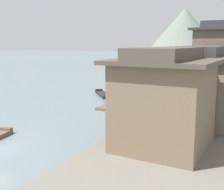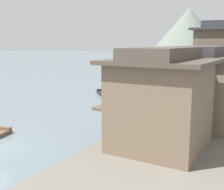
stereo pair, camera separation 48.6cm
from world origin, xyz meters
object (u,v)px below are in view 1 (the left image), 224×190
boat_moored_far (196,84)px  boat_midriver_upstream (177,72)px  boat_moored_third (127,83)px  house_waterfront_narrow (216,61)px  boat_moored_second (103,94)px  boat_midriver_drifting (130,116)px  house_waterfront_tall (205,78)px  house_waterfront_second (197,86)px  house_waterfront_nearest (164,99)px  boat_moored_nearest (205,78)px

boat_moored_far → boat_midriver_upstream: bearing=115.2°
boat_moored_third → house_waterfront_narrow: size_ratio=0.60×
boat_moored_third → house_waterfront_narrow: 19.14m
boat_moored_second → house_waterfront_narrow: 15.06m
boat_midriver_upstream → boat_moored_second: bearing=-89.8°
boat_midriver_drifting → boat_moored_far: bearing=89.4°
house_waterfront_tall → boat_midriver_upstream: bearing=110.2°
boat_moored_third → house_waterfront_second: bearing=-52.3°
boat_moored_third → boat_midriver_upstream: bearing=84.9°
boat_moored_second → house_waterfront_narrow: house_waterfront_narrow is taller
house_waterfront_tall → house_waterfront_narrow: size_ratio=0.70×
boat_midriver_drifting → house_waterfront_tall: 8.30m
house_waterfront_second → house_waterfront_narrow: 13.02m
boat_moored_third → house_waterfront_nearest: house_waterfront_nearest is taller
boat_moored_nearest → house_waterfront_second: (6.68, -36.45, 3.53)m
boat_moored_far → boat_midriver_upstream: (-8.92, 18.96, -0.04)m
boat_midriver_drifting → boat_moored_third: bearing=116.9°
boat_moored_second → house_waterfront_second: (14.89, -10.22, 3.50)m
boat_moored_far → house_waterfront_tall: 21.22m
boat_moored_nearest → boat_moored_far: boat_moored_far is taller
boat_moored_nearest → boat_moored_third: bearing=-125.6°
boat_moored_far → house_waterfront_second: house_waterfront_second is taller
boat_midriver_upstream → house_waterfront_narrow: size_ratio=0.61×
boat_moored_second → house_waterfront_narrow: size_ratio=0.53×
house_waterfront_nearest → house_waterfront_second: same height
house_waterfront_narrow → boat_moored_third: bearing=150.7°
boat_moored_far → boat_midriver_drifting: bearing=-90.6°
boat_moored_third → boat_moored_far: 11.68m
boat_midriver_upstream → house_waterfront_nearest: 53.74m
boat_moored_third → boat_moored_far: boat_moored_far is taller
boat_moored_third → boat_midriver_upstream: size_ratio=0.99×
boat_moored_third → house_waterfront_second: 28.04m
boat_moored_far → house_waterfront_narrow: 14.89m
boat_moored_third → boat_moored_second: bearing=-79.7°
boat_moored_second → boat_moored_third: size_ratio=0.88×
boat_moored_far → house_waterfront_second: 26.97m
boat_moored_far → house_waterfront_nearest: bearing=-80.2°
boat_moored_nearest → house_waterfront_second: size_ratio=0.77×
house_waterfront_second → boat_moored_third: bearing=127.7°
house_waterfront_narrow → boat_moored_far: bearing=111.6°
boat_moored_second → boat_midriver_upstream: boat_moored_second is taller
boat_moored_third → boat_midriver_upstream: boat_midriver_upstream is taller
house_waterfront_tall → boat_midriver_drifting: bearing=-139.3°
boat_midriver_upstream → house_waterfront_narrow: (14.12, -32.08, 4.81)m
house_waterfront_tall → house_waterfront_nearest: bearing=-89.2°
boat_midriver_upstream → house_waterfront_nearest: bearing=-74.3°
boat_moored_third → boat_midriver_drifting: bearing=-63.1°
boat_moored_third → house_waterfront_narrow: (16.15, -9.06, 4.83)m
boat_moored_second → house_waterfront_tall: size_ratio=0.75×
house_waterfront_nearest → boat_midriver_upstream: bearing=105.7°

